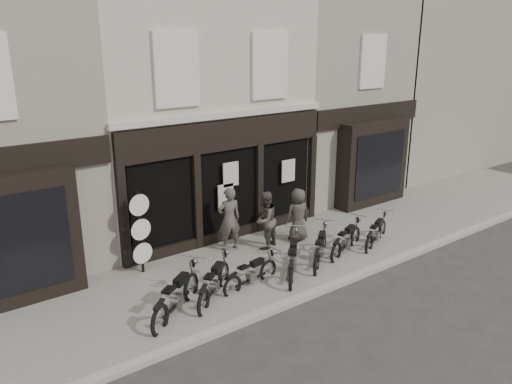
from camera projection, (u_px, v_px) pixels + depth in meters
ground_plane at (289, 275)px, 13.68m from camera, size 90.00×90.00×0.00m
pavement at (269, 261)px, 14.35m from camera, size 30.00×4.20×0.12m
kerb at (321, 290)px, 12.71m from camera, size 30.00×0.25×0.13m
central_building at (178, 103)px, 17.03m from camera, size 7.30×6.22×8.34m
neighbour_right at (315, 93)px, 20.63m from camera, size 5.60×6.73×8.34m
filler_right at (431, 82)px, 25.36m from camera, size 11.00×6.00×8.20m
motorcycle_0 at (177, 299)px, 11.52m from camera, size 2.01×1.57×1.11m
motorcycle_1 at (214, 285)px, 12.24m from camera, size 1.83×1.54×1.03m
motorcycle_2 at (251, 276)px, 12.82m from camera, size 1.88×0.56×0.90m
motorcycle_3 at (293, 261)px, 13.48m from camera, size 1.79×1.85×1.11m
motorcycle_4 at (320, 251)px, 14.20m from camera, size 1.84×1.57×1.05m
motorcycle_5 at (346, 242)px, 14.84m from camera, size 2.00×1.02×1.01m
motorcycle_6 at (376, 235)px, 15.44m from camera, size 1.89×1.06×0.96m
man_left at (229, 219)px, 14.76m from camera, size 0.79×0.61×1.93m
man_centre at (265, 220)px, 14.93m from camera, size 1.04×0.94×1.76m
man_right at (298, 215)px, 15.49m from camera, size 0.88×0.63×1.68m
advert_sign_post at (141, 236)px, 13.27m from camera, size 0.59×0.38×2.42m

